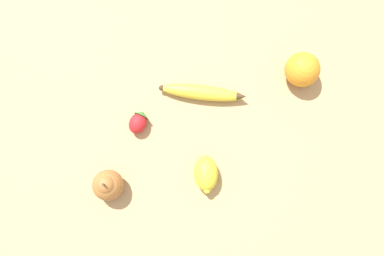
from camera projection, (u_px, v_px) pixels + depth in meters
The scene contains 6 objects.
ground_plane at pixel (212, 167), 0.88m from camera, with size 3.00×3.00×0.00m, color tan.
banana at pixel (203, 93), 0.89m from camera, with size 0.05×0.21×0.04m.
orange at pixel (302, 70), 0.88m from camera, with size 0.08×0.08×0.08m.
pear at pixel (108, 185), 0.83m from camera, with size 0.07×0.07×0.09m.
strawberry at pixel (139, 122), 0.88m from camera, with size 0.06×0.06×0.04m.
lemon at pixel (206, 174), 0.85m from camera, with size 0.09×0.06×0.05m.
Camera 1 is at (-0.07, 0.04, 0.88)m, focal length 35.00 mm.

